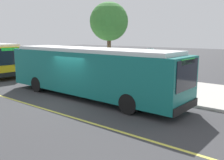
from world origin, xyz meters
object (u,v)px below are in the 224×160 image
at_px(waiting_bench, 137,76).
at_px(route_sign_post, 150,65).
at_px(transit_bus_main, 89,71).
at_px(pedestrian_commuter, 142,74).

distance_m(waiting_bench, route_sign_post, 4.11).
bearing_deg(transit_bus_main, route_sign_post, 41.93).
xyz_separation_m(transit_bus_main, route_sign_post, (2.71, 2.43, 0.34)).
relative_size(transit_bus_main, waiting_bench, 7.65).
bearing_deg(waiting_bench, pedestrian_commuter, -47.39).
bearing_deg(transit_bus_main, pedestrian_commuter, 68.79).
bearing_deg(pedestrian_commuter, route_sign_post, -43.36).
height_order(route_sign_post, pedestrian_commuter, route_sign_post).
height_order(waiting_bench, pedestrian_commuter, pedestrian_commuter).
height_order(transit_bus_main, waiting_bench, transit_bus_main).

